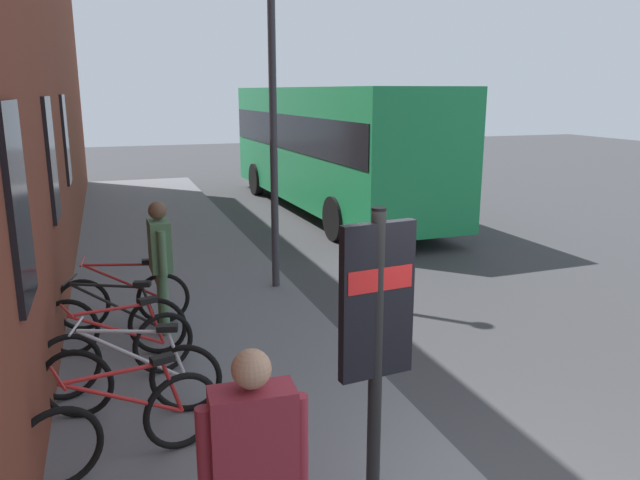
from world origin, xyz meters
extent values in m
plane|color=#38383A|center=(6.00, -1.00, 0.00)|extent=(60.00, 60.00, 0.00)
cube|color=slate|center=(8.00, 1.75, 0.06)|extent=(24.00, 3.50, 0.12)
cube|color=brown|center=(9.00, 3.80, 4.43)|extent=(22.00, 0.60, 8.85)
cube|color=black|center=(2.00, 3.48, 2.40)|extent=(0.90, 0.06, 1.60)
cube|color=black|center=(5.50, 3.48, 2.40)|extent=(0.90, 0.06, 1.60)
cube|color=black|center=(9.00, 3.48, 2.40)|extent=(0.90, 0.06, 1.60)
torus|color=black|center=(1.59, 3.34, 0.48)|extent=(0.26, 0.71, 0.72)
torus|color=black|center=(1.88, 2.33, 0.48)|extent=(0.26, 0.71, 0.72)
cylinder|color=#B21E1E|center=(1.74, 2.81, 0.76)|extent=(0.32, 0.99, 0.58)
cylinder|color=#B21E1E|center=(1.72, 2.88, 1.00)|extent=(0.27, 0.83, 0.09)
cylinder|color=#B21E1E|center=(1.86, 2.40, 0.73)|extent=(0.09, 0.19, 0.51)
cube|color=black|center=(1.84, 2.47, 1.02)|extent=(0.15, 0.22, 0.06)
cylinder|color=#B21E1E|center=(1.60, 3.29, 1.08)|extent=(0.47, 0.16, 0.02)
torus|color=black|center=(2.75, 3.24, 0.48)|extent=(0.21, 0.72, 0.72)
torus|color=black|center=(2.52, 2.22, 0.48)|extent=(0.21, 0.72, 0.72)
cylinder|color=silver|center=(2.63, 2.70, 0.76)|extent=(0.26, 1.00, 0.58)
cylinder|color=silver|center=(2.65, 2.78, 1.00)|extent=(0.22, 0.84, 0.09)
cylinder|color=silver|center=(2.54, 2.29, 0.73)|extent=(0.08, 0.19, 0.51)
cube|color=black|center=(2.56, 2.36, 1.02)|extent=(0.14, 0.22, 0.06)
cylinder|color=silver|center=(2.74, 3.19, 1.08)|extent=(0.47, 0.13, 0.02)
torus|color=black|center=(3.19, 3.34, 0.48)|extent=(0.28, 0.70, 0.72)
torus|color=black|center=(3.51, 2.34, 0.48)|extent=(0.28, 0.70, 0.72)
cylinder|color=#B21E1E|center=(3.36, 2.82, 0.76)|extent=(0.34, 0.98, 0.58)
cylinder|color=#B21E1E|center=(3.33, 2.89, 1.00)|extent=(0.29, 0.82, 0.09)
cylinder|color=#B21E1E|center=(3.48, 2.42, 0.73)|extent=(0.09, 0.19, 0.51)
cube|color=black|center=(3.46, 2.49, 1.02)|extent=(0.16, 0.22, 0.06)
cylinder|color=#B21E1E|center=(3.20, 3.30, 1.08)|extent=(0.46, 0.17, 0.02)
torus|color=black|center=(4.36, 3.37, 0.48)|extent=(0.26, 0.71, 0.72)
torus|color=black|center=(4.06, 2.37, 0.48)|extent=(0.26, 0.71, 0.72)
cylinder|color=black|center=(4.20, 2.84, 0.76)|extent=(0.32, 0.99, 0.58)
cylinder|color=black|center=(4.22, 2.92, 1.00)|extent=(0.28, 0.83, 0.09)
cylinder|color=black|center=(4.08, 2.44, 0.73)|extent=(0.09, 0.19, 0.51)
cube|color=black|center=(4.10, 2.51, 1.02)|extent=(0.15, 0.22, 0.06)
cylinder|color=black|center=(4.34, 3.32, 1.08)|extent=(0.47, 0.16, 0.02)
torus|color=black|center=(5.17, 3.25, 0.48)|extent=(0.11, 0.72, 0.72)
torus|color=black|center=(5.09, 2.21, 0.48)|extent=(0.11, 0.72, 0.72)
cylinder|color=#B21E1E|center=(5.13, 2.70, 0.76)|extent=(0.11, 1.02, 0.58)
cylinder|color=#B21E1E|center=(5.13, 2.78, 1.00)|extent=(0.10, 0.85, 0.09)
cylinder|color=#B21E1E|center=(5.10, 2.28, 0.73)|extent=(0.05, 0.19, 0.51)
cube|color=black|center=(5.10, 2.35, 1.02)|extent=(0.11, 0.21, 0.06)
cylinder|color=#B21E1E|center=(5.16, 3.20, 1.08)|extent=(0.48, 0.06, 0.02)
cylinder|color=black|center=(0.39, 1.12, 1.32)|extent=(0.10, 0.10, 2.40)
cube|color=black|center=(0.39, 1.12, 1.87)|extent=(0.14, 0.56, 1.10)
cube|color=red|center=(0.39, 1.12, 2.03)|extent=(0.15, 0.50, 0.16)
cube|color=#1E8C4C|center=(12.74, -3.00, 1.85)|extent=(10.58, 2.84, 3.00)
cube|color=black|center=(12.74, -3.00, 2.21)|extent=(10.37, 2.87, 0.90)
cylinder|color=black|center=(9.42, -4.31, 0.50)|extent=(1.01, 0.28, 1.00)
cylinder|color=black|center=(9.34, -1.91, 0.50)|extent=(1.01, 0.28, 1.00)
cylinder|color=black|center=(16.13, -4.09, 0.50)|extent=(1.01, 0.28, 1.00)
cylinder|color=black|center=(16.05, -1.69, 0.50)|extent=(1.01, 0.28, 1.00)
cylinder|color=#4C724C|center=(4.85, 2.23, 0.56)|extent=(0.13, 0.13, 0.87)
cylinder|color=#4C724C|center=(4.66, 2.23, 0.56)|extent=(0.13, 0.13, 0.87)
cube|color=#4C724C|center=(4.75, 2.23, 1.32)|extent=(0.52, 0.27, 0.66)
sphere|color=brown|center=(4.75, 2.23, 1.78)|extent=(0.24, 0.24, 0.24)
cylinder|color=#4C724C|center=(5.04, 2.24, 1.28)|extent=(0.10, 0.10, 0.58)
cylinder|color=#4C724C|center=(4.47, 2.22, 1.28)|extent=(0.10, 0.10, 0.58)
cube|color=maroon|center=(-0.09, 2.11, 1.29)|extent=(0.28, 0.51, 0.64)
sphere|color=tan|center=(-0.09, 2.11, 1.74)|extent=(0.23, 0.23, 0.23)
cylinder|color=maroon|center=(-0.11, 1.83, 1.25)|extent=(0.10, 0.10, 0.57)
cylinder|color=maroon|center=(-0.08, 2.39, 1.25)|extent=(0.10, 0.10, 0.57)
cylinder|color=#333338|center=(6.22, 0.30, 2.42)|extent=(0.12, 0.12, 4.60)
camera|label=1|loc=(-3.26, 2.79, 3.27)|focal=34.71mm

